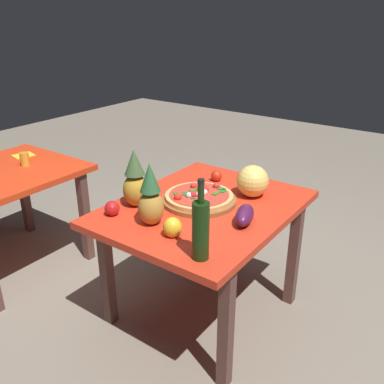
{
  "coord_description": "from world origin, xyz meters",
  "views": [
    {
      "loc": [
        -1.75,
        -1.17,
        1.72
      ],
      "look_at": [
        0.02,
        0.1,
        0.78
      ],
      "focal_mm": 38.99,
      "sensor_mm": 36.0,
      "label": 1
    }
  ],
  "objects_px": {
    "bell_pepper": "(173,227)",
    "pizza": "(199,195)",
    "wine_bottle": "(201,229)",
    "pineapple_left": "(151,198)",
    "background_table": "(1,186)",
    "tomato_at_corner": "(112,208)",
    "pizza_board": "(199,200)",
    "melon": "(253,181)",
    "pineapple_right": "(135,181)",
    "eggplant": "(245,215)",
    "napkin_folded": "(23,155)",
    "drinking_glass_juice": "(25,159)",
    "display_table": "(204,220)",
    "tomato_near_board": "(216,176)"
  },
  "relations": [
    {
      "from": "pineapple_right",
      "to": "eggplant",
      "type": "distance_m",
      "value": 0.62
    },
    {
      "from": "pineapple_right",
      "to": "melon",
      "type": "relative_size",
      "value": 1.74
    },
    {
      "from": "melon",
      "to": "bell_pepper",
      "type": "xyz_separation_m",
      "value": [
        -0.64,
        0.08,
        -0.05
      ]
    },
    {
      "from": "background_table",
      "to": "pizza_board",
      "type": "xyz_separation_m",
      "value": [
        0.39,
        -1.37,
        0.11
      ]
    },
    {
      "from": "background_table",
      "to": "bell_pepper",
      "type": "bearing_deg",
      "value": -89.97
    },
    {
      "from": "pizza_board",
      "to": "drinking_glass_juice",
      "type": "height_order",
      "value": "drinking_glass_juice"
    },
    {
      "from": "melon",
      "to": "display_table",
      "type": "bearing_deg",
      "value": 150.0
    },
    {
      "from": "drinking_glass_juice",
      "to": "bell_pepper",
      "type": "bearing_deg",
      "value": -97.14
    },
    {
      "from": "bell_pepper",
      "to": "pizza",
      "type": "bearing_deg",
      "value": 16.77
    },
    {
      "from": "melon",
      "to": "bell_pepper",
      "type": "height_order",
      "value": "melon"
    },
    {
      "from": "eggplant",
      "to": "pizza_board",
      "type": "bearing_deg",
      "value": 77.46
    },
    {
      "from": "pineapple_right",
      "to": "tomato_at_corner",
      "type": "distance_m",
      "value": 0.2
    },
    {
      "from": "melon",
      "to": "napkin_folded",
      "type": "distance_m",
      "value": 1.78
    },
    {
      "from": "background_table",
      "to": "pizza",
      "type": "distance_m",
      "value": 1.43
    },
    {
      "from": "pizza_board",
      "to": "napkin_folded",
      "type": "distance_m",
      "value": 1.55
    },
    {
      "from": "pizza_board",
      "to": "eggplant",
      "type": "distance_m",
      "value": 0.34
    },
    {
      "from": "pizza",
      "to": "bell_pepper",
      "type": "xyz_separation_m",
      "value": [
        -0.39,
        -0.12,
        0.0
      ]
    },
    {
      "from": "wine_bottle",
      "to": "eggplant",
      "type": "xyz_separation_m",
      "value": [
        0.4,
        0.0,
        -0.1
      ]
    },
    {
      "from": "bell_pepper",
      "to": "drinking_glass_juice",
      "type": "distance_m",
      "value": 1.47
    },
    {
      "from": "pizza_board",
      "to": "bell_pepper",
      "type": "xyz_separation_m",
      "value": [
        -0.39,
        -0.12,
        0.03
      ]
    },
    {
      "from": "drinking_glass_juice",
      "to": "display_table",
      "type": "bearing_deg",
      "value": -82.05
    },
    {
      "from": "pizza_board",
      "to": "pineapple_left",
      "type": "relative_size",
      "value": 1.29
    },
    {
      "from": "wine_bottle",
      "to": "pizza_board",
      "type": "bearing_deg",
      "value": 35.29
    },
    {
      "from": "display_table",
      "to": "tomato_near_board",
      "type": "xyz_separation_m",
      "value": [
        0.35,
        0.14,
        0.13
      ]
    },
    {
      "from": "pizza",
      "to": "background_table",
      "type": "bearing_deg",
      "value": 106.01
    },
    {
      "from": "display_table",
      "to": "melon",
      "type": "relative_size",
      "value": 6.14
    },
    {
      "from": "tomato_at_corner",
      "to": "melon",
      "type": "bearing_deg",
      "value": -36.42
    },
    {
      "from": "pizza_board",
      "to": "tomato_near_board",
      "type": "height_order",
      "value": "tomato_near_board"
    },
    {
      "from": "pineapple_left",
      "to": "napkin_folded",
      "type": "distance_m",
      "value": 1.53
    },
    {
      "from": "pizza",
      "to": "pineapple_left",
      "type": "height_order",
      "value": "pineapple_left"
    },
    {
      "from": "pizza_board",
      "to": "eggplant",
      "type": "relative_size",
      "value": 2.11
    },
    {
      "from": "napkin_folded",
      "to": "background_table",
      "type": "bearing_deg",
      "value": -150.53
    },
    {
      "from": "display_table",
      "to": "pizza_board",
      "type": "distance_m",
      "value": 0.11
    },
    {
      "from": "pineapple_right",
      "to": "wine_bottle",
      "type": "bearing_deg",
      "value": -111.66
    },
    {
      "from": "wine_bottle",
      "to": "pineapple_left",
      "type": "distance_m",
      "value": 0.4
    },
    {
      "from": "melon",
      "to": "background_table",
      "type": "bearing_deg",
      "value": 112.27
    },
    {
      "from": "pineapple_right",
      "to": "background_table",
      "type": "bearing_deg",
      "value": 97.96
    },
    {
      "from": "pizza",
      "to": "tomato_at_corner",
      "type": "xyz_separation_m",
      "value": [
        -0.4,
        0.28,
        -0.0
      ]
    },
    {
      "from": "background_table",
      "to": "wine_bottle",
      "type": "height_order",
      "value": "wine_bottle"
    },
    {
      "from": "wine_bottle",
      "to": "pineapple_right",
      "type": "distance_m",
      "value": 0.64
    },
    {
      "from": "pizza_board",
      "to": "bell_pepper",
      "type": "height_order",
      "value": "bell_pepper"
    },
    {
      "from": "display_table",
      "to": "tomato_near_board",
      "type": "relative_size",
      "value": 16.42
    },
    {
      "from": "background_table",
      "to": "bell_pepper",
      "type": "relative_size",
      "value": 9.92
    },
    {
      "from": "eggplant",
      "to": "pizza",
      "type": "bearing_deg",
      "value": 77.4
    },
    {
      "from": "melon",
      "to": "tomato_near_board",
      "type": "distance_m",
      "value": 0.31
    },
    {
      "from": "pineapple_left",
      "to": "melon",
      "type": "xyz_separation_m",
      "value": [
        0.61,
        -0.25,
        -0.05
      ]
    },
    {
      "from": "tomato_near_board",
      "to": "napkin_folded",
      "type": "bearing_deg",
      "value": 106.14
    },
    {
      "from": "background_table",
      "to": "tomato_at_corner",
      "type": "xyz_separation_m",
      "value": [
        -0.01,
        -1.09,
        0.14
      ]
    },
    {
      "from": "melon",
      "to": "eggplant",
      "type": "bearing_deg",
      "value": -158.04
    },
    {
      "from": "pineapple_right",
      "to": "eggplant",
      "type": "relative_size",
      "value": 1.63
    }
  ]
}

